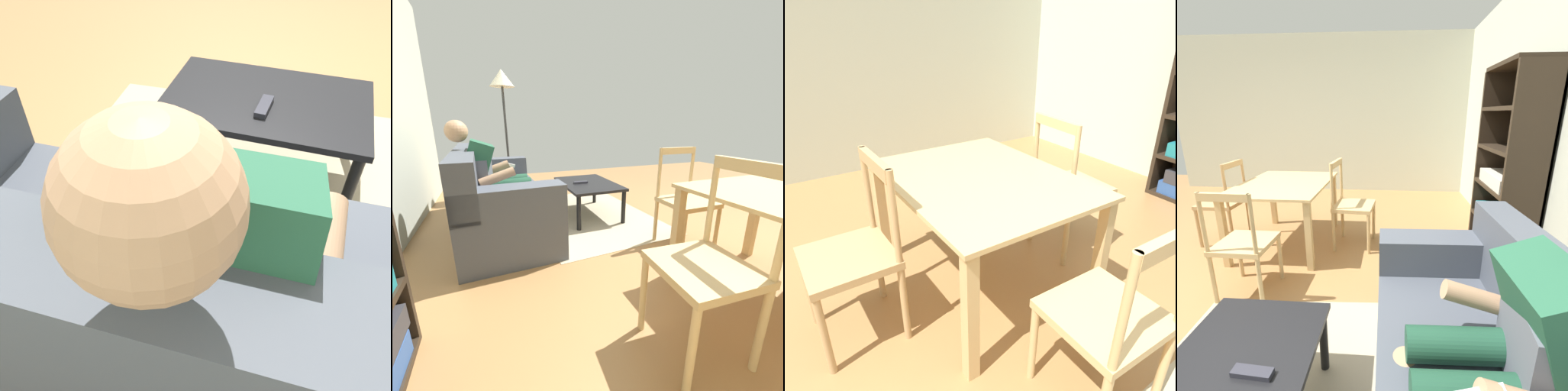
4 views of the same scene
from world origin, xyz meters
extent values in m
cube|color=beige|center=(-3.27, 0.00, 1.39)|extent=(0.12, 5.53, 2.77)
cube|color=tan|center=(-0.86, 0.24, 0.71)|extent=(1.22, 0.93, 0.02)
cube|color=tan|center=(-1.42, -0.18, 0.35)|extent=(0.06, 0.06, 0.69)
cube|color=tan|center=(-0.30, -0.18, 0.35)|extent=(0.06, 0.06, 0.69)
cube|color=tan|center=(-1.42, 0.65, 0.35)|extent=(0.06, 0.06, 0.69)
cube|color=tan|center=(-0.30, 0.65, 0.35)|extent=(0.06, 0.06, 0.69)
cube|color=tan|center=(-0.86, 1.00, 0.47)|extent=(0.45, 0.45, 0.04)
cylinder|color=tan|center=(-0.66, 1.18, 0.23)|extent=(0.04, 0.04, 0.47)
cylinder|color=tan|center=(-1.04, 1.21, 0.23)|extent=(0.04, 0.04, 0.47)
cylinder|color=tan|center=(-0.69, 0.80, 0.23)|extent=(0.04, 0.04, 0.47)
cylinder|color=tan|center=(-1.07, 0.83, 0.23)|extent=(0.04, 0.04, 0.47)
cylinder|color=tan|center=(-0.69, 0.80, 0.72)|extent=(0.03, 0.03, 0.50)
cylinder|color=tan|center=(-1.07, 0.83, 0.72)|extent=(0.03, 0.03, 0.50)
cube|color=tan|center=(-0.88, 0.81, 0.94)|extent=(0.38, 0.06, 0.06)
cube|color=tan|center=(0.05, 0.24, 0.44)|extent=(0.42, 0.42, 0.04)
cylinder|color=tan|center=(-0.14, 0.43, 0.22)|extent=(0.04, 0.04, 0.44)
cylinder|color=tan|center=(-0.15, 0.05, 0.22)|extent=(0.04, 0.04, 0.44)
cylinder|color=tan|center=(0.24, 0.42, 0.22)|extent=(0.04, 0.04, 0.44)
cylinder|color=tan|center=(0.23, 0.04, 0.68)|extent=(0.03, 0.03, 0.48)
cube|color=tan|center=(0.24, 0.23, 0.88)|extent=(0.04, 0.38, 0.06)
cube|color=tan|center=(-0.86, -0.53, 0.46)|extent=(0.42, 0.42, 0.04)
cylinder|color=tan|center=(-1.05, -0.72, 0.23)|extent=(0.04, 0.04, 0.46)
cylinder|color=tan|center=(-0.67, -0.72, 0.23)|extent=(0.04, 0.04, 0.46)
cylinder|color=tan|center=(-1.06, -0.34, 0.23)|extent=(0.04, 0.04, 0.46)
cylinder|color=tan|center=(-0.68, -0.34, 0.23)|extent=(0.04, 0.04, 0.46)
cylinder|color=tan|center=(-1.06, -0.34, 0.70)|extent=(0.03, 0.03, 0.48)
cylinder|color=tan|center=(-0.68, -0.34, 0.70)|extent=(0.03, 0.03, 0.48)
cube|color=tan|center=(-0.87, -0.34, 0.91)|extent=(0.38, 0.04, 0.06)
camera|label=1|loc=(0.99, 2.42, 1.35)|focal=36.45mm
camera|label=2|loc=(-1.61, 1.88, 1.12)|focal=22.56mm
camera|label=3|loc=(0.68, -0.77, 1.48)|focal=32.76mm
camera|label=4|loc=(2.00, 1.42, 1.45)|focal=25.41mm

